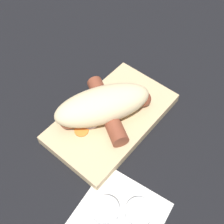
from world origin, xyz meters
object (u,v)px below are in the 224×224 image
(food_tray, at_px, (112,118))
(sausage, at_px, (107,110))
(condiment_cup_far, at_px, (139,214))
(bread_roll, at_px, (103,105))
(condiment_cup_near, at_px, (106,212))

(food_tray, distance_m, sausage, 0.03)
(condiment_cup_far, bearing_deg, bread_roll, 57.44)
(bread_roll, height_order, condiment_cup_far, bread_roll)
(food_tray, height_order, condiment_cup_near, condiment_cup_near)
(bread_roll, distance_m, condiment_cup_near, 0.19)
(food_tray, relative_size, sausage, 1.56)
(bread_roll, relative_size, sausage, 1.22)
(condiment_cup_near, distance_m, condiment_cup_far, 0.05)
(food_tray, relative_size, bread_roll, 1.28)
(sausage, height_order, condiment_cup_near, sausage)
(sausage, bearing_deg, food_tray, -58.02)
(sausage, bearing_deg, bread_roll, 124.28)
(bread_roll, height_order, condiment_cup_near, bread_roll)
(food_tray, bearing_deg, condiment_cup_far, -127.31)
(sausage, height_order, condiment_cup_far, sausage)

